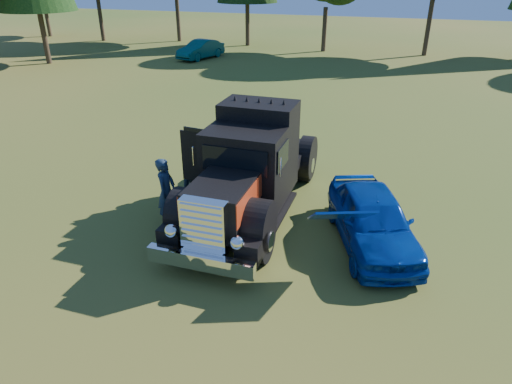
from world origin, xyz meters
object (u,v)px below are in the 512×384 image
at_px(hotrod_coupe, 372,219).
at_px(distant_teal_car, 201,49).
at_px(spectator_far, 193,170).
at_px(diamond_t_truck, 249,172).
at_px(spectator_near, 166,192).

xyz_separation_m(hotrod_coupe, distant_teal_car, (-14.79, 22.54, -0.03)).
distance_m(hotrod_coupe, spectator_far, 5.59).
xyz_separation_m(diamond_t_truck, distant_teal_car, (-11.37, 21.99, -0.60)).
bearing_deg(spectator_far, hotrod_coupe, -80.53).
bearing_deg(hotrod_coupe, spectator_near, -173.17).
bearing_deg(spectator_near, spectator_far, -1.37).
distance_m(spectator_near, spectator_far, 1.87).
xyz_separation_m(diamond_t_truck, spectator_near, (-1.92, -1.19, -0.33)).
distance_m(diamond_t_truck, spectator_near, 2.29).
bearing_deg(diamond_t_truck, hotrod_coupe, -9.09).
bearing_deg(hotrod_coupe, spectator_far, 167.41).
relative_size(hotrod_coupe, spectator_near, 2.37).
bearing_deg(spectator_far, spectator_near, -154.42).
relative_size(hotrod_coupe, spectator_far, 2.88).
xyz_separation_m(hotrod_coupe, spectator_near, (-5.35, -0.64, 0.23)).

